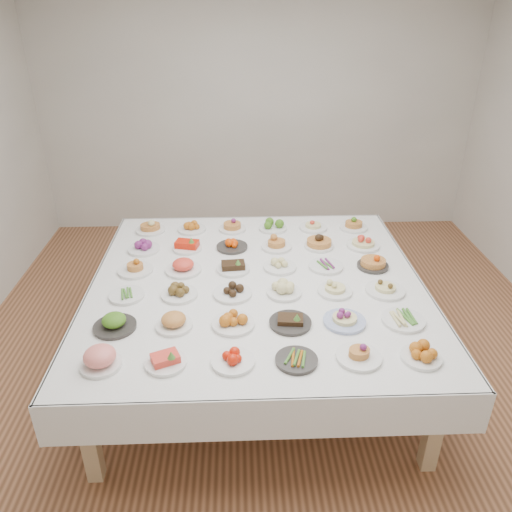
{
  "coord_description": "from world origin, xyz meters",
  "views": [
    {
      "loc": [
        -0.25,
        -3.31,
        2.57
      ],
      "look_at": [
        -0.13,
        -0.07,
        0.88
      ],
      "focal_mm": 35.0,
      "sensor_mm": 36.0,
      "label": 1
    }
  ],
  "objects_px": {
    "dish_0": "(100,356)",
    "dish_35": "(354,223)",
    "dish_18": "(135,265)",
    "display_table": "(257,289)"
  },
  "relations": [
    {
      "from": "dish_0",
      "to": "dish_35",
      "type": "distance_m",
      "value": 2.52
    },
    {
      "from": "dish_0",
      "to": "dish_18",
      "type": "height_order",
      "value": "dish_0"
    },
    {
      "from": "dish_35",
      "to": "dish_18",
      "type": "bearing_deg",
      "value": -158.41
    },
    {
      "from": "dish_0",
      "to": "dish_18",
      "type": "distance_m",
      "value": 1.07
    },
    {
      "from": "dish_35",
      "to": "display_table",
      "type": "bearing_deg",
      "value": -135.1
    },
    {
      "from": "display_table",
      "to": "dish_18",
      "type": "bearing_deg",
      "value": 168.66
    },
    {
      "from": "display_table",
      "to": "dish_18",
      "type": "height_order",
      "value": "dish_18"
    },
    {
      "from": "display_table",
      "to": "dish_35",
      "type": "xyz_separation_m",
      "value": [
        0.89,
        0.89,
        0.12
      ]
    },
    {
      "from": "display_table",
      "to": "dish_35",
      "type": "bearing_deg",
      "value": 44.9
    },
    {
      "from": "dish_0",
      "to": "display_table",
      "type": "bearing_deg",
      "value": 44.71
    }
  ]
}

